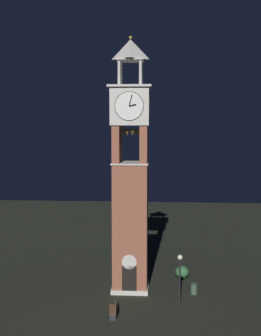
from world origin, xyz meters
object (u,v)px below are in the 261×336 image
object	(u,v)px
lamp_post	(180,271)
trash_bin	(194,289)
park_bench	(113,309)
clock_tower	(131,185)

from	to	relation	value
lamp_post	trash_bin	xyz separation A→B (m)	(1.16, 2.85, -2.25)
park_bench	trash_bin	distance (m)	7.17
park_bench	lamp_post	xyz separation A→B (m)	(4.46, 1.59, 2.17)
park_bench	lamp_post	distance (m)	5.21
clock_tower	lamp_post	xyz separation A→B (m)	(3.68, -3.55, -5.51)
park_bench	trash_bin	world-z (taller)	park_bench
trash_bin	clock_tower	bearing A→B (deg)	171.79
clock_tower	trash_bin	bearing A→B (deg)	-8.21
lamp_post	trash_bin	bearing A→B (deg)	67.80
clock_tower	park_bench	size ratio (longest dim) A/B	11.72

